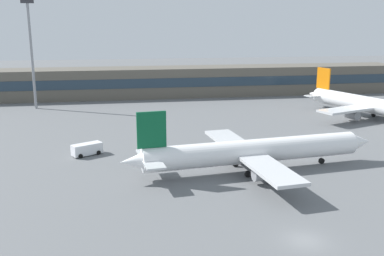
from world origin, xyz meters
TOP-DOWN VIEW (x-y plane):
  - ground_plane at (0.00, 40.00)m, footprint 400.00×400.00m
  - terminal_building at (0.00, 95.67)m, footprint 140.72×12.13m
  - airplane_near at (1.41, 22.68)m, footprint 42.15×29.57m
  - airplane_mid at (40.48, 53.29)m, footprint 30.33×42.39m
  - service_van_white at (-25.25, 35.25)m, footprint 5.52×4.25m
  - floodlight_tower_west at (-41.97, 81.00)m, footprint 3.20×0.80m

SIDE VIEW (x-z plane):
  - ground_plane at x=0.00m, z-range 0.00..0.00m
  - service_van_white at x=-25.25m, z-range 0.07..2.15m
  - airplane_near at x=1.41m, z-range -2.03..8.39m
  - airplane_mid at x=40.48m, z-range -2.12..8.75m
  - terminal_building at x=0.00m, z-range 0.00..9.00m
  - floodlight_tower_west at x=-41.97m, z-range 2.06..30.73m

